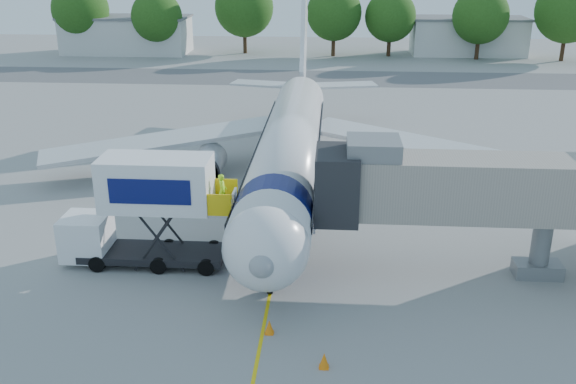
{
  "coord_description": "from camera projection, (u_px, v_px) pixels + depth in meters",
  "views": [
    {
      "loc": [
        2.61,
        -34.88,
        14.6
      ],
      "look_at": [
        0.49,
        -5.03,
        3.2
      ],
      "focal_mm": 40.0,
      "sensor_mm": 36.0,
      "label": 1
    }
  ],
  "objects": [
    {
      "name": "aircraft",
      "position": [
        290.0,
        144.0,
        40.68
      ],
      "size": [
        34.17,
        37.73,
        11.35
      ],
      "color": "silver",
      "rests_on": "ground"
    },
    {
      "name": "tree_a",
      "position": [
        80.0,
        10.0,
        92.5
      ],
      "size": [
        8.16,
        8.16,
        10.4
      ],
      "color": "#382314",
      "rests_on": "ground"
    },
    {
      "name": "catering_hiloader",
      "position": [
        145.0,
        212.0,
        30.79
      ],
      "size": [
        8.5,
        2.44,
        5.5
      ],
      "color": "black",
      "rests_on": "ground"
    },
    {
      "name": "tree_e",
      "position": [
        390.0,
        16.0,
        90.64
      ],
      "size": [
        7.2,
        7.2,
        9.18
      ],
      "color": "#382314",
      "rests_on": "ground"
    },
    {
      "name": "tree_b",
      "position": [
        157.0,
        17.0,
        90.63
      ],
      "size": [
        7.17,
        7.17,
        9.14
      ],
      "color": "#382314",
      "rests_on": "ground"
    },
    {
      "name": "outbuilding_left",
      "position": [
        127.0,
        34.0,
        94.71
      ],
      "size": [
        18.4,
        8.4,
        5.3
      ],
      "color": "silver",
      "rests_on": "ground"
    },
    {
      "name": "guidance_line",
      "position": [
        286.0,
        212.0,
        37.88
      ],
      "size": [
        0.15,
        70.0,
        0.01
      ],
      "primitive_type": "cube",
      "color": "yellow",
      "rests_on": "ground"
    },
    {
      "name": "safety_cone_a",
      "position": [
        324.0,
        361.0,
        23.75
      ],
      "size": [
        0.4,
        0.4,
        0.63
      ],
      "color": "orange",
      "rests_on": "ground"
    },
    {
      "name": "tree_c",
      "position": [
        244.0,
        7.0,
        92.83
      ],
      "size": [
        8.52,
        8.52,
        10.86
      ],
      "color": "#382314",
      "rests_on": "ground"
    },
    {
      "name": "tree_d",
      "position": [
        334.0,
        13.0,
        90.62
      ],
      "size": [
        7.77,
        7.77,
        9.91
      ],
      "color": "#382314",
      "rests_on": "ground"
    },
    {
      "name": "tree_f",
      "position": [
        481.0,
        16.0,
        87.83
      ],
      "size": [
        7.65,
        7.65,
        9.76
      ],
      "color": "#382314",
      "rests_on": "ground"
    },
    {
      "name": "taxiway_strip",
      "position": [
        312.0,
        78.0,
        77.03
      ],
      "size": [
        120.0,
        10.0,
        0.01
      ],
      "primitive_type": "cube",
      "color": "#59595B",
      "rests_on": "ground"
    },
    {
      "name": "jet_bridge",
      "position": [
        448.0,
        188.0,
        29.29
      ],
      "size": [
        13.9,
        3.2,
        6.6
      ],
      "color": "#A09588",
      "rests_on": "ground"
    },
    {
      "name": "safety_cone_b",
      "position": [
        269.0,
        327.0,
        25.87
      ],
      "size": [
        0.39,
        0.39,
        0.62
      ],
      "color": "orange",
      "rests_on": "ground"
    },
    {
      "name": "tree_g",
      "position": [
        568.0,
        10.0,
        86.22
      ],
      "size": [
        8.74,
        8.74,
        11.15
      ],
      "color": "#382314",
      "rests_on": "ground"
    },
    {
      "name": "ground",
      "position": [
        286.0,
        212.0,
        37.89
      ],
      "size": [
        160.0,
        160.0,
        0.0
      ],
      "primitive_type": "plane",
      "color": "#979794",
      "rests_on": "ground"
    },
    {
      "name": "outbuilding_right",
      "position": [
        468.0,
        36.0,
        93.28
      ],
      "size": [
        16.4,
        7.4,
        5.3
      ],
      "color": "silver",
      "rests_on": "ground"
    }
  ]
}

